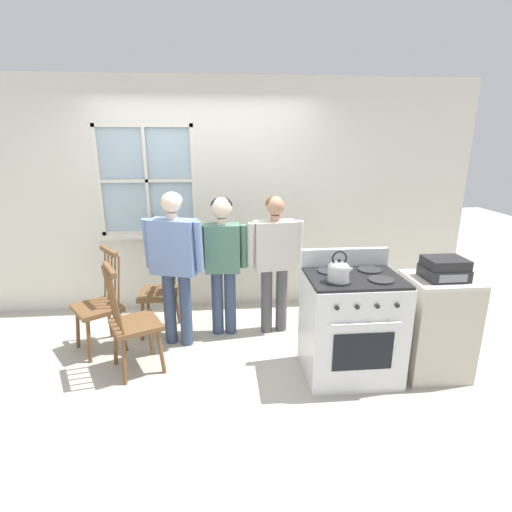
{
  "coord_description": "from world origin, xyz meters",
  "views": [
    {
      "loc": [
        0.16,
        -3.35,
        2.04
      ],
      "look_at": [
        0.48,
        0.13,
        1.0
      ],
      "focal_mm": 28.0,
      "sensor_mm": 36.0,
      "label": 1
    }
  ],
  "objects_px": {
    "chair_near_wall": "(133,324)",
    "person_teen_center": "(223,253)",
    "chair_by_window": "(161,293)",
    "person_adult_right": "(275,253)",
    "person_elderly_left": "(174,256)",
    "side_counter": "(435,326)",
    "stereo": "(444,269)",
    "handbag": "(181,257)",
    "stove": "(351,325)",
    "kettle": "(339,270)",
    "chair_center_cluster": "(100,307)",
    "potted_plant": "(154,229)"
  },
  "relations": [
    {
      "from": "person_elderly_left",
      "to": "stove",
      "type": "height_order",
      "value": "person_elderly_left"
    },
    {
      "from": "person_elderly_left",
      "to": "side_counter",
      "type": "distance_m",
      "value": 2.47
    },
    {
      "from": "side_counter",
      "to": "person_elderly_left",
      "type": "bearing_deg",
      "value": 162.3
    },
    {
      "from": "person_elderly_left",
      "to": "person_teen_center",
      "type": "height_order",
      "value": "person_elderly_left"
    },
    {
      "from": "chair_by_window",
      "to": "chair_center_cluster",
      "type": "xyz_separation_m",
      "value": [
        -0.55,
        -0.32,
        0.0
      ]
    },
    {
      "from": "chair_by_window",
      "to": "handbag",
      "type": "relative_size",
      "value": 3.3
    },
    {
      "from": "chair_center_cluster",
      "to": "chair_near_wall",
      "type": "bearing_deg",
      "value": 9.27
    },
    {
      "from": "chair_center_cluster",
      "to": "kettle",
      "type": "height_order",
      "value": "kettle"
    },
    {
      "from": "person_elderly_left",
      "to": "stereo",
      "type": "height_order",
      "value": "person_elderly_left"
    },
    {
      "from": "chair_by_window",
      "to": "chair_center_cluster",
      "type": "bearing_deg",
      "value": -59.56
    },
    {
      "from": "person_teen_center",
      "to": "side_counter",
      "type": "height_order",
      "value": "person_teen_center"
    },
    {
      "from": "stove",
      "to": "person_teen_center",
      "type": "bearing_deg",
      "value": 141.21
    },
    {
      "from": "person_elderly_left",
      "to": "stereo",
      "type": "bearing_deg",
      "value": 0.94
    },
    {
      "from": "chair_by_window",
      "to": "side_counter",
      "type": "xyz_separation_m",
      "value": [
        2.5,
        -1.02,
        -0.0
      ]
    },
    {
      "from": "chair_near_wall",
      "to": "person_elderly_left",
      "type": "distance_m",
      "value": 0.76
    },
    {
      "from": "stove",
      "to": "chair_center_cluster",
      "type": "bearing_deg",
      "value": 164.21
    },
    {
      "from": "chair_center_cluster",
      "to": "stove",
      "type": "xyz_separation_m",
      "value": [
        2.31,
        -0.65,
        0.02
      ]
    },
    {
      "from": "side_counter",
      "to": "person_adult_right",
      "type": "bearing_deg",
      "value": 144.54
    },
    {
      "from": "person_teen_center",
      "to": "potted_plant",
      "type": "height_order",
      "value": "person_teen_center"
    },
    {
      "from": "person_elderly_left",
      "to": "stove",
      "type": "xyz_separation_m",
      "value": [
        1.56,
        -0.69,
        -0.47
      ]
    },
    {
      "from": "chair_by_window",
      "to": "handbag",
      "type": "bearing_deg",
      "value": 90.0
    },
    {
      "from": "person_adult_right",
      "to": "stereo",
      "type": "xyz_separation_m",
      "value": [
        1.3,
        -0.95,
        0.1
      ]
    },
    {
      "from": "person_adult_right",
      "to": "stove",
      "type": "relative_size",
      "value": 1.36
    },
    {
      "from": "handbag",
      "to": "stereo",
      "type": "bearing_deg",
      "value": -24.51
    },
    {
      "from": "person_adult_right",
      "to": "kettle",
      "type": "distance_m",
      "value": 1.09
    },
    {
      "from": "chair_near_wall",
      "to": "person_adult_right",
      "type": "height_order",
      "value": "person_adult_right"
    },
    {
      "from": "person_elderly_left",
      "to": "potted_plant",
      "type": "xyz_separation_m",
      "value": [
        -0.33,
        0.9,
        0.07
      ]
    },
    {
      "from": "chair_by_window",
      "to": "person_elderly_left",
      "type": "relative_size",
      "value": 0.65
    },
    {
      "from": "chair_near_wall",
      "to": "chair_center_cluster",
      "type": "height_order",
      "value": "same"
    },
    {
      "from": "stove",
      "to": "handbag",
      "type": "bearing_deg",
      "value": 147.5
    },
    {
      "from": "kettle",
      "to": "stereo",
      "type": "distance_m",
      "value": 0.93
    },
    {
      "from": "potted_plant",
      "to": "handbag",
      "type": "bearing_deg",
      "value": -59.48
    },
    {
      "from": "stove",
      "to": "side_counter",
      "type": "bearing_deg",
      "value": -3.41
    },
    {
      "from": "stove",
      "to": "handbag",
      "type": "relative_size",
      "value": 3.53
    },
    {
      "from": "potted_plant",
      "to": "person_elderly_left",
      "type": "bearing_deg",
      "value": -69.95
    },
    {
      "from": "chair_by_window",
      "to": "potted_plant",
      "type": "distance_m",
      "value": 0.84
    },
    {
      "from": "person_elderly_left",
      "to": "kettle",
      "type": "xyz_separation_m",
      "value": [
        1.38,
        -0.82,
        0.08
      ]
    },
    {
      "from": "chair_near_wall",
      "to": "kettle",
      "type": "bearing_deg",
      "value": -127.08
    },
    {
      "from": "handbag",
      "to": "stereo",
      "type": "relative_size",
      "value": 0.9
    },
    {
      "from": "chair_near_wall",
      "to": "handbag",
      "type": "bearing_deg",
      "value": -52.54
    },
    {
      "from": "person_elderly_left",
      "to": "potted_plant",
      "type": "bearing_deg",
      "value": 129.16
    },
    {
      "from": "kettle",
      "to": "potted_plant",
      "type": "distance_m",
      "value": 2.43
    },
    {
      "from": "kettle",
      "to": "handbag",
      "type": "relative_size",
      "value": 0.8
    },
    {
      "from": "chair_by_window",
      "to": "chair_center_cluster",
      "type": "distance_m",
      "value": 0.64
    },
    {
      "from": "chair_near_wall",
      "to": "person_teen_center",
      "type": "xyz_separation_m",
      "value": [
        0.81,
        0.65,
        0.45
      ]
    },
    {
      "from": "chair_near_wall",
      "to": "stereo",
      "type": "bearing_deg",
      "value": -121.61
    },
    {
      "from": "potted_plant",
      "to": "side_counter",
      "type": "height_order",
      "value": "potted_plant"
    },
    {
      "from": "chair_by_window",
      "to": "person_adult_right",
      "type": "distance_m",
      "value": 1.28
    },
    {
      "from": "person_teen_center",
      "to": "handbag",
      "type": "height_order",
      "value": "person_teen_center"
    },
    {
      "from": "chair_by_window",
      "to": "kettle",
      "type": "height_order",
      "value": "kettle"
    }
  ]
}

